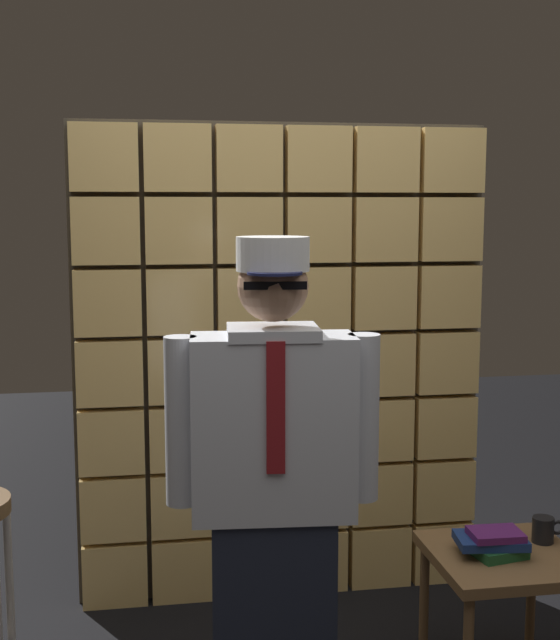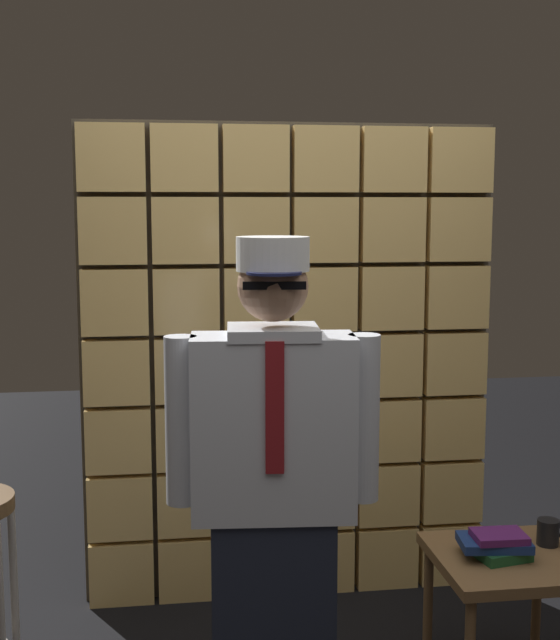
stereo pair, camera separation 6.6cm
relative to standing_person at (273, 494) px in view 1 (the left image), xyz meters
name	(u,v)px [view 1 (the left image)]	position (x,y,z in m)	size (l,w,h in m)	color
glass_block_wall	(283,367)	(0.23, 1.16, 0.18)	(1.86, 0.10, 2.17)	#F2C672
standing_person	(273,494)	(0.00, 0.00, 0.00)	(0.68, 0.30, 1.69)	#1E2333
side_table	(504,572)	(0.87, 0.19, -0.41)	(0.52, 0.52, 0.55)	brown
book_stack	(493,542)	(0.83, 0.18, -0.29)	(0.26, 0.21, 0.09)	#1E592D
coffee_mug	(544,530)	(1.06, 0.26, -0.29)	(0.13, 0.08, 0.09)	black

